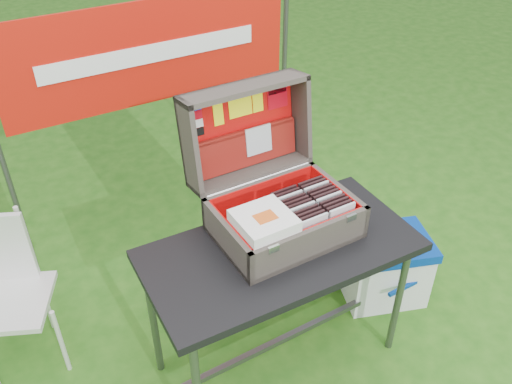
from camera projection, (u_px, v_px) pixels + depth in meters
ground at (257, 357)px, 2.85m from camera, size 80.00×80.00×0.00m
table at (279, 306)px, 2.63m from camera, size 1.25×0.66×0.77m
table_top at (281, 250)px, 2.41m from camera, size 1.25×0.66×0.04m
table_leg_fr at (399, 299)px, 2.69m from camera, size 0.04×0.04×0.73m
table_leg_bl at (153, 320)px, 2.58m from camera, size 0.04×0.04×0.73m
table_leg_br at (338, 243)px, 3.04m from camera, size 0.04×0.04×0.73m
table_brace at (277, 342)px, 2.78m from camera, size 1.07×0.03×0.03m
suitcase at (278, 173)px, 2.36m from camera, size 0.61×0.60×0.59m
suitcase_base_bottom at (284, 230)px, 2.48m from camera, size 0.61×0.44×0.02m
suitcase_base_wall_front at (311, 244)px, 2.29m from camera, size 0.61×0.02×0.16m
suitcase_base_wall_back at (261, 195)px, 2.58m from camera, size 0.61×0.02×0.16m
suitcase_base_wall_left at (227, 240)px, 2.32m from camera, size 0.02×0.44×0.16m
suitcase_base_wall_right at (337, 198)px, 2.56m from camera, size 0.02×0.44×0.16m
suitcase_liner_floor at (284, 228)px, 2.47m from camera, size 0.56×0.39×0.01m
suitcase_latch_left at (274, 249)px, 2.16m from camera, size 0.05×0.01×0.03m
suitcase_latch_right at (351, 218)px, 2.33m from camera, size 0.05×0.01×0.03m
suitcase_hinge at (260, 180)px, 2.54m from camera, size 0.55×0.02×0.02m
suitcase_lid_back at (240, 127)px, 2.56m from camera, size 0.61×0.08×0.44m
suitcase_lid_rim_far at (244, 88)px, 2.40m from camera, size 0.61×0.17×0.05m
suitcase_lid_rim_near at (251, 171)px, 2.60m from camera, size 0.61×0.17×0.05m
suitcase_lid_rim_left at (189, 148)px, 2.38m from camera, size 0.02×0.22×0.46m
suitcase_lid_rim_right at (300, 116)px, 2.62m from camera, size 0.02×0.22×0.46m
suitcase_lid_liner at (242, 128)px, 2.54m from camera, size 0.56×0.06×0.38m
suitcase_liner_wall_front at (309, 240)px, 2.30m from camera, size 0.56×0.01×0.14m
suitcase_liner_wall_back at (262, 194)px, 2.57m from camera, size 0.56×0.01×0.14m
suitcase_liner_wall_left at (230, 237)px, 2.32m from camera, size 0.01×0.39×0.14m
suitcase_liner_wall_right at (334, 197)px, 2.55m from camera, size 0.01×0.39×0.14m
suitcase_lid_pocket at (245, 149)px, 2.58m from camera, size 0.54×0.06×0.18m
suitcase_pocket_edge at (244, 132)px, 2.53m from camera, size 0.53×0.02×0.02m
suitcase_pocket_cd at (259, 140)px, 2.58m from camera, size 0.14×0.03×0.14m
lid_sticker_cc_a at (195, 107)px, 2.37m from camera, size 0.06×0.01×0.04m
lid_sticker_cc_b at (196, 115)px, 2.39m from camera, size 0.06×0.01×0.04m
lid_sticker_cc_c at (197, 124)px, 2.41m from camera, size 0.06×0.01×0.04m
lid_sticker_cc_d at (198, 132)px, 2.43m from camera, size 0.06×0.01×0.04m
lid_card_neon_tall at (218, 113)px, 2.44m from camera, size 0.05×0.02×0.12m
lid_card_neon_main at (240, 107)px, 2.49m from camera, size 0.12×0.02×0.09m
lid_card_neon_small at (258, 102)px, 2.53m from camera, size 0.05×0.02×0.09m
lid_sticker_band at (277, 97)px, 2.57m from camera, size 0.11×0.02×0.11m
lid_sticker_band_bar at (277, 91)px, 2.56m from camera, size 0.10×0.01×0.02m
cd_left_0 at (314, 232)px, 2.32m from camera, size 0.14×0.01×0.16m
cd_left_1 at (310, 229)px, 2.34m from camera, size 0.14×0.01×0.16m
cd_left_2 at (307, 226)px, 2.35m from camera, size 0.14×0.01×0.16m
cd_left_3 at (304, 223)px, 2.37m from camera, size 0.14×0.01×0.16m
cd_left_4 at (301, 220)px, 2.39m from camera, size 0.14×0.01×0.16m
cd_left_5 at (298, 217)px, 2.41m from camera, size 0.14×0.01×0.16m
cd_left_6 at (295, 214)px, 2.42m from camera, size 0.14×0.01×0.16m
cd_left_7 at (292, 211)px, 2.44m from camera, size 0.14×0.01×0.16m
cd_left_8 at (289, 208)px, 2.46m from camera, size 0.14×0.01×0.16m
cd_left_9 at (286, 206)px, 2.47m from camera, size 0.14×0.01×0.16m
cd_left_10 at (283, 203)px, 2.49m from camera, size 0.14×0.01×0.16m
cd_right_0 at (341, 221)px, 2.38m from camera, size 0.14×0.01×0.16m
cd_right_1 at (338, 218)px, 2.40m from camera, size 0.14×0.01×0.16m
cd_right_2 at (334, 215)px, 2.42m from camera, size 0.14×0.01×0.16m
cd_right_3 at (331, 212)px, 2.43m from camera, size 0.14×0.01×0.16m
cd_right_4 at (328, 209)px, 2.45m from camera, size 0.14×0.01×0.16m
cd_right_5 at (325, 207)px, 2.47m from camera, size 0.14×0.01×0.16m
cd_right_6 at (322, 204)px, 2.48m from camera, size 0.14×0.01×0.16m
cd_right_7 at (318, 201)px, 2.50m from camera, size 0.14×0.01×0.16m
cd_right_8 at (315, 198)px, 2.52m from camera, size 0.14×0.01×0.16m
cd_right_9 at (312, 196)px, 2.53m from camera, size 0.14×0.01×0.16m
cd_right_10 at (309, 193)px, 2.55m from camera, size 0.14×0.01×0.16m
songbook_0 at (264, 225)px, 2.27m from camera, size 0.23×0.23×0.00m
songbook_1 at (264, 224)px, 2.26m from camera, size 0.23×0.23×0.00m
songbook_2 at (264, 223)px, 2.26m from camera, size 0.23×0.23×0.00m
songbook_3 at (264, 222)px, 2.26m from camera, size 0.23×0.23×0.00m
songbook_4 at (264, 221)px, 2.25m from camera, size 0.23×0.23×0.00m
songbook_5 at (264, 220)px, 2.25m from camera, size 0.23×0.23×0.00m
songbook_6 at (264, 219)px, 2.25m from camera, size 0.23×0.23×0.00m
songbook_7 at (264, 218)px, 2.25m from camera, size 0.23×0.23×0.00m
songbook_8 at (264, 217)px, 2.24m from camera, size 0.23×0.23×0.00m
songbook_9 at (264, 216)px, 2.24m from camera, size 0.23×0.23×0.00m
songbook_graphic at (265, 217)px, 2.23m from camera, size 0.09×0.07×0.00m
cooler at (385, 267)px, 3.10m from camera, size 0.56×0.49×0.41m
cooler_body at (384, 271)px, 3.12m from camera, size 0.53×0.46×0.35m
cooler_lid at (389, 244)px, 3.00m from camera, size 0.56×0.49×0.06m
cooler_handle at (408, 286)px, 2.96m from camera, size 0.28×0.02×0.02m
chair at (10, 304)px, 2.59m from camera, size 0.52×0.54×0.83m
chair_seat at (9, 303)px, 2.59m from camera, size 0.50×0.50×0.03m
chair_leg_fr at (61, 342)px, 2.66m from camera, size 0.02×0.02×0.43m
chair_leg_br at (46, 300)px, 2.89m from camera, size 0.02×0.02×0.43m
chair_upright_right at (26, 239)px, 2.66m from camera, size 0.02×0.02×0.40m
cardboard_box at (327, 222)px, 3.45m from camera, size 0.39×0.20×0.40m
banner_post_left at (5, 168)px, 2.77m from camera, size 0.03×0.03×1.70m
banner_post_right at (283, 94)px, 3.47m from camera, size 0.03×0.03×1.70m
banner at (152, 53)px, 2.85m from camera, size 1.60×0.02×0.55m
banner_text at (152, 53)px, 2.84m from camera, size 1.20×0.00×0.10m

